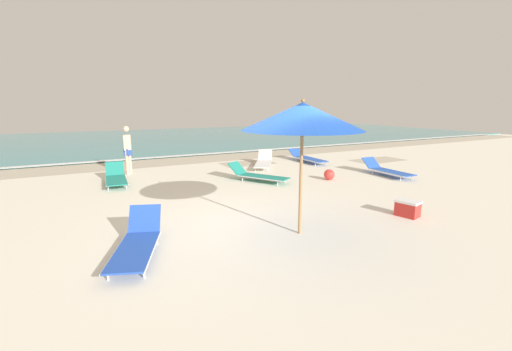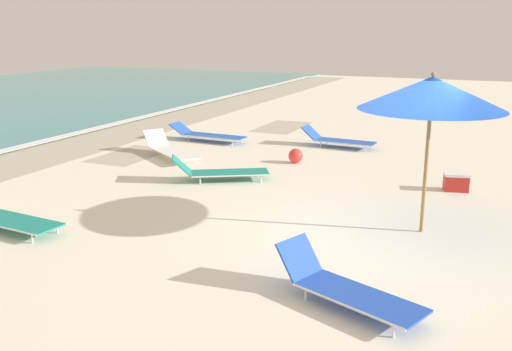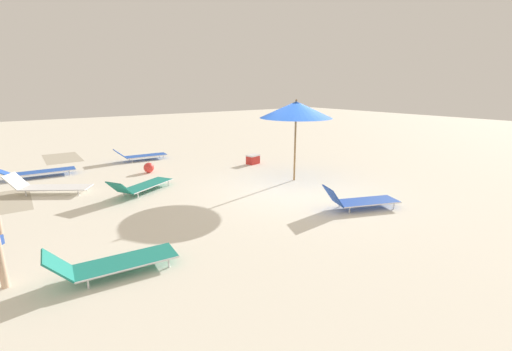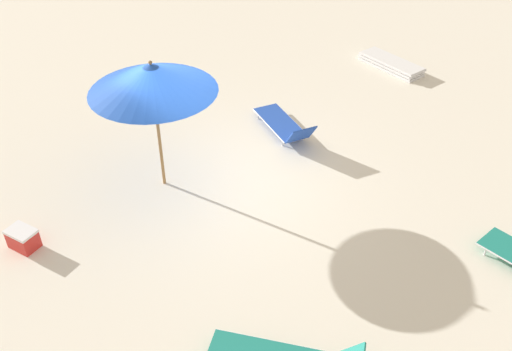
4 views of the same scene
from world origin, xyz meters
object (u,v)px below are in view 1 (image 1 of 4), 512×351
Objects in this scene: sun_lounger_beside_umbrella at (258,175)px; beach_ball at (329,175)px; sun_lounger_under_umbrella at (116,177)px; sun_lounger_mid_beach_pair_a at (264,162)px; beach_umbrella at (303,117)px; beachgoer_wading_adult at (127,147)px; sun_lounger_mid_beach_solo at (387,170)px; sun_lounger_near_water_right at (137,242)px; cooler_box at (408,208)px; sun_lounger_near_water_left at (307,158)px.

sun_lounger_beside_umbrella is 2.46m from beach_ball.
sun_lounger_mid_beach_pair_a is (5.72, 0.43, -0.01)m from sun_lounger_under_umbrella.
beachgoer_wading_adult is (-2.08, 7.90, -1.29)m from beach_umbrella.
sun_lounger_under_umbrella reaches higher than beach_ball.
sun_lounger_mid_beach_solo is 5.80× the size of beach_ball.
beachgoer_wading_adult reaches higher than sun_lounger_near_water_right.
sun_lounger_mid_beach_pair_a reaches higher than sun_lounger_mid_beach_solo.
sun_lounger_mid_beach_solo is 1.20× the size of beachgoer_wading_adult.
sun_lounger_under_umbrella is 0.91× the size of sun_lounger_mid_beach_pair_a.
sun_lounger_under_umbrella is 0.96× the size of sun_lounger_mid_beach_solo.
sun_lounger_beside_umbrella is 5.02m from cooler_box.
beach_ball is at bearing -53.53° from sun_lounger_beside_umbrella.
sun_lounger_near_water_right is (-8.37, -6.47, 0.02)m from sun_lounger_near_water_left.
sun_lounger_mid_beach_pair_a is at bearing -64.69° from beachgoer_wading_adult.
beach_umbrella is 5.24m from sun_lounger_beside_umbrella.
cooler_box is at bearing -58.10° from sun_lounger_mid_beach_pair_a.
sun_lounger_under_umbrella is 1.84m from beachgoer_wading_adult.
beach_umbrella reaches higher than sun_lounger_mid_beach_solo.
sun_lounger_under_umbrella is 4.60m from sun_lounger_beside_umbrella.
beach_ball is (3.78, 3.60, -2.11)m from beach_umbrella.
sun_lounger_beside_umbrella is at bearing 71.52° from beach_umbrella.
sun_lounger_beside_umbrella is at bearing 0.85° from cooler_box.
beach_umbrella is 1.49× the size of beachgoer_wading_adult.
sun_lounger_near_water_right reaches higher than beach_ball.
sun_lounger_near_water_left is at bearing -33.31° from cooler_box.
sun_lounger_mid_beach_solo is at bearing -16.04° from sun_lounger_mid_beach_pair_a.
sun_lounger_near_water_left reaches higher than cooler_box.
sun_lounger_near_water_left is (5.35, 6.95, -2.09)m from beach_umbrella.
beach_ball is at bearing 43.58° from beach_umbrella.
beach_umbrella is at bearing 70.08° from cooler_box.
sun_lounger_mid_beach_pair_a is 1.26× the size of beachgoer_wading_adult.
sun_lounger_mid_beach_solo is at bearing -10.44° from beach_ball.
beach_umbrella reaches higher than sun_lounger_near_water_right.
sun_lounger_mid_beach_pair_a is 6.09× the size of beach_ball.
beachgoer_wading_adult is (-8.17, 4.72, 0.79)m from sun_lounger_mid_beach_solo.
sun_lounger_beside_umbrella is 5.82× the size of beach_ball.
beachgoer_wading_adult is at bearing 143.76° from beach_ball.
sun_lounger_beside_umbrella reaches higher than cooler_box.
beach_ball is at bearing -88.64° from beachgoer_wading_adult.
sun_lounger_beside_umbrella is 3.73× the size of cooler_box.
sun_lounger_beside_umbrella is (4.23, -1.80, -0.00)m from sun_lounger_under_umbrella.
sun_lounger_mid_beach_solo is (6.09, 3.18, -2.08)m from beach_umbrella.
sun_lounger_beside_umbrella is 0.96× the size of sun_lounger_mid_beach_pair_a.
sun_lounger_under_umbrella is 1.00× the size of sun_lounger_near_water_right.
sun_lounger_under_umbrella is at bearing 107.73° from sun_lounger_near_water_right.
sun_lounger_under_umbrella is at bearing 113.05° from beach_umbrella.
cooler_box is (-0.20, -7.08, -0.03)m from sun_lounger_mid_beach_pair_a.
sun_lounger_beside_umbrella is 2.68m from sun_lounger_mid_beach_pair_a.
beach_umbrella is 1.24× the size of sun_lounger_mid_beach_solo.
sun_lounger_near_water_left is 6.57× the size of beach_ball.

